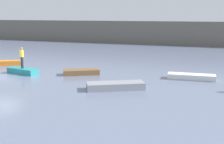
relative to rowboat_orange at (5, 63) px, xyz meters
The scene contains 8 objects.
ground_plane 5.70m from the rowboat_orange, 51.54° to the right, with size 120.00×120.00×0.00m, color slate.
embankment_wall 24.96m from the rowboat_orange, 81.82° to the left, with size 80.00×1.20×3.78m, color #666056.
rowboat_orange is the anchor object (origin of this frame).
rowboat_teal 5.12m from the rowboat_orange, 34.23° to the right, with size 2.82×0.93×0.46m, color teal.
rowboat_brown 9.11m from the rowboat_orange, ahead, with size 2.94×1.14×0.42m, color brown.
rowboat_grey 14.16m from the rowboat_orange, 20.94° to the right, with size 3.80×1.21×0.47m, color gray.
rowboat_white 17.68m from the rowboat_orange, ahead, with size 3.54×1.01×0.41m, color white.
person_yellow_shirt 5.26m from the rowboat_orange, 34.23° to the right, with size 0.32×0.32×1.76m.
Camera 1 is at (15.86, -18.19, 4.88)m, focal length 46.56 mm.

